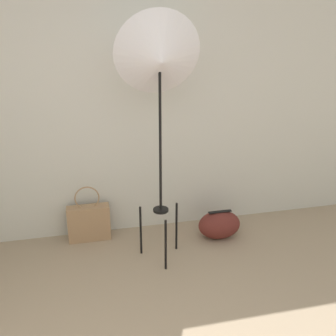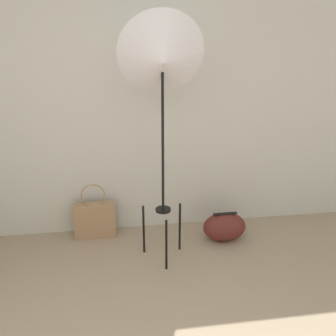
# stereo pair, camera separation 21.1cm
# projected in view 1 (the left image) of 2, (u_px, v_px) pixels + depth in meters

# --- Properties ---
(wall_back) EXTENTS (8.00, 0.05, 2.60)m
(wall_back) POSITION_uv_depth(u_px,v_px,m) (110.00, 99.00, 3.47)
(wall_back) COLOR beige
(wall_back) RESTS_ON ground_plane
(photo_umbrella) EXTENTS (0.66, 0.38, 2.04)m
(photo_umbrella) POSITION_uv_depth(u_px,v_px,m) (160.00, 61.00, 2.87)
(photo_umbrella) COLOR black
(photo_umbrella) RESTS_ON ground_plane
(tote_bag) EXTENTS (0.39, 0.12, 0.54)m
(tote_bag) POSITION_uv_depth(u_px,v_px,m) (89.00, 222.00, 3.68)
(tote_bag) COLOR #9E7A56
(tote_bag) RESTS_ON ground_plane
(duffel_bag) EXTENTS (0.40, 0.27, 0.28)m
(duffel_bag) POSITION_uv_depth(u_px,v_px,m) (219.00, 225.00, 3.73)
(duffel_bag) COLOR #5B231E
(duffel_bag) RESTS_ON ground_plane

